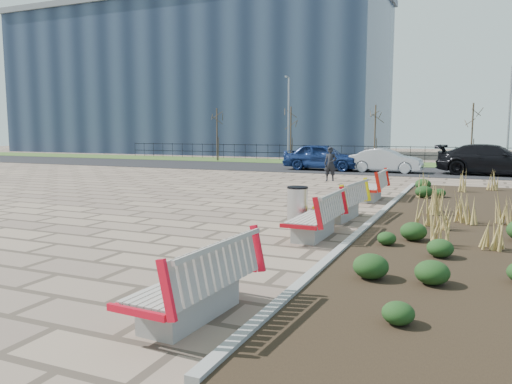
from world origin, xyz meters
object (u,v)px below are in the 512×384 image
at_px(bench_c, 341,201).
at_px(bench_b, 314,215).
at_px(lamp_east, 509,119).
at_px(pedestrian, 330,164).
at_px(bench_a, 191,279).
at_px(lamp_west, 288,121).
at_px(car_silver, 386,161).
at_px(car_black, 493,160).
at_px(litter_bin, 297,207).
at_px(car_blue, 322,157).
at_px(bench_d, 370,185).

bearing_deg(bench_c, bench_b, -85.50).
bearing_deg(lamp_east, pedestrian, -125.72).
xyz_separation_m(bench_a, lamp_west, (-9.00, 28.46, 2.54)).
relative_size(car_silver, car_black, 0.71).
height_order(litter_bin, car_blue, car_blue).
distance_m(car_blue, lamp_east, 11.47).
distance_m(bench_b, car_silver, 18.11).
distance_m(car_black, lamp_west, 14.15).
height_order(litter_bin, car_black, car_black).
bearing_deg(bench_b, litter_bin, 126.32).
xyz_separation_m(car_blue, lamp_west, (-3.99, 5.13, 2.24)).
height_order(bench_c, car_blue, car_blue).
bearing_deg(car_black, litter_bin, 171.38).
xyz_separation_m(bench_a, car_blue, (-5.01, 23.33, 0.30)).
relative_size(litter_bin, lamp_west, 0.16).
bearing_deg(lamp_west, car_blue, -52.15).
xyz_separation_m(bench_d, lamp_west, (-9.00, 16.81, 2.54)).
xyz_separation_m(bench_a, lamp_east, (5.00, 28.46, 2.54)).
height_order(bench_d, car_silver, car_silver).
height_order(bench_a, lamp_west, lamp_west).
relative_size(bench_a, car_silver, 0.53).
height_order(bench_b, lamp_west, lamp_west).
bearing_deg(bench_a, car_silver, 96.70).
height_order(bench_a, lamp_east, lamp_east).
bearing_deg(bench_a, pedestrian, 103.03).
bearing_deg(bench_a, lamp_west, 111.01).
xyz_separation_m(car_blue, car_black, (9.08, 0.19, 0.03)).
height_order(bench_a, car_blue, car_blue).
bearing_deg(bench_d, pedestrian, 116.00).
bearing_deg(bench_a, car_black, 83.65).
bearing_deg(lamp_west, bench_c, -66.65).
height_order(bench_d, car_black, car_black).
relative_size(bench_b, bench_c, 1.00).
bearing_deg(litter_bin, car_blue, 104.07).
relative_size(bench_d, litter_bin, 2.16).
distance_m(car_silver, lamp_west, 9.60).
relative_size(bench_a, pedestrian, 1.32).
xyz_separation_m(car_silver, lamp_east, (6.31, 5.23, 2.37)).
bearing_deg(car_silver, bench_d, -172.10).
relative_size(bench_c, lamp_west, 0.35).
distance_m(bench_b, car_black, 18.80).
height_order(car_silver, lamp_east, lamp_east).
bearing_deg(bench_d, car_black, 70.14).
relative_size(bench_a, bench_b, 1.00).
distance_m(bench_b, pedestrian, 12.61).
relative_size(lamp_west, lamp_east, 1.00).
relative_size(bench_d, car_silver, 0.53).
bearing_deg(bench_d, litter_bin, -98.29).
bearing_deg(bench_c, bench_a, -85.50).
relative_size(car_blue, lamp_east, 0.76).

